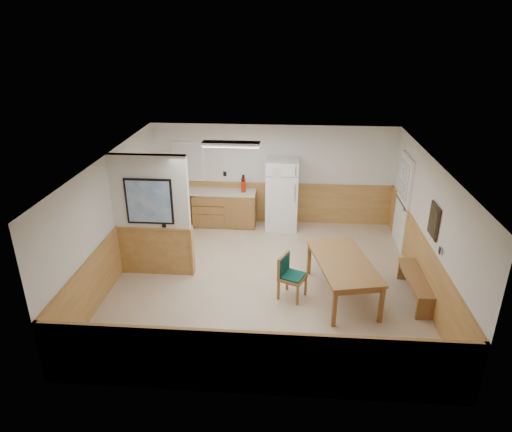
# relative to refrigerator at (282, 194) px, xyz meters

# --- Properties ---
(ground) EXTENTS (6.00, 6.00, 0.00)m
(ground) POSITION_rel_refrigerator_xyz_m (-0.25, -2.63, -0.88)
(ground) COLOR #C2AA8B
(ground) RESTS_ON ground
(ceiling) EXTENTS (6.00, 6.00, 0.02)m
(ceiling) POSITION_rel_refrigerator_xyz_m (-0.25, -2.63, 1.62)
(ceiling) COLOR white
(ceiling) RESTS_ON back_wall
(back_wall) EXTENTS (6.00, 0.02, 2.50)m
(back_wall) POSITION_rel_refrigerator_xyz_m (-0.25, 0.37, 0.37)
(back_wall) COLOR white
(back_wall) RESTS_ON ground
(right_wall) EXTENTS (0.02, 6.00, 2.50)m
(right_wall) POSITION_rel_refrigerator_xyz_m (2.75, -2.63, 0.37)
(right_wall) COLOR white
(right_wall) RESTS_ON ground
(left_wall) EXTENTS (0.02, 6.00, 2.50)m
(left_wall) POSITION_rel_refrigerator_xyz_m (-3.25, -2.63, 0.37)
(left_wall) COLOR white
(left_wall) RESTS_ON ground
(wainscot_back) EXTENTS (6.00, 0.04, 1.00)m
(wainscot_back) POSITION_rel_refrigerator_xyz_m (-0.25, 0.35, -0.38)
(wainscot_back) COLOR tan
(wainscot_back) RESTS_ON ground
(wainscot_right) EXTENTS (0.04, 6.00, 1.00)m
(wainscot_right) POSITION_rel_refrigerator_xyz_m (2.73, -2.63, -0.38)
(wainscot_right) COLOR tan
(wainscot_right) RESTS_ON ground
(wainscot_left) EXTENTS (0.04, 6.00, 1.00)m
(wainscot_left) POSITION_rel_refrigerator_xyz_m (-3.23, -2.63, -0.38)
(wainscot_left) COLOR tan
(wainscot_left) RESTS_ON ground
(partition_wall) EXTENTS (1.50, 0.20, 2.50)m
(partition_wall) POSITION_rel_refrigerator_xyz_m (-2.50, -2.43, 0.36)
(partition_wall) COLOR white
(partition_wall) RESTS_ON ground
(kitchen_counter) EXTENTS (2.20, 0.61, 1.00)m
(kitchen_counter) POSITION_rel_refrigerator_xyz_m (-1.46, 0.05, -0.41)
(kitchen_counter) COLOR olive
(kitchen_counter) RESTS_ON ground
(exterior_door) EXTENTS (0.07, 1.02, 2.15)m
(exterior_door) POSITION_rel_refrigerator_xyz_m (2.72, -0.73, 0.18)
(exterior_door) COLOR white
(exterior_door) RESTS_ON ground
(kitchen_window) EXTENTS (0.80, 0.04, 1.00)m
(kitchen_window) POSITION_rel_refrigerator_xyz_m (-2.35, 0.35, 0.67)
(kitchen_window) COLOR white
(kitchen_window) RESTS_ON back_wall
(wall_painting) EXTENTS (0.04, 0.50, 0.60)m
(wall_painting) POSITION_rel_refrigerator_xyz_m (2.72, -2.93, 0.67)
(wall_painting) COLOR #322114
(wall_painting) RESTS_ON right_wall
(fluorescent_fixture) EXTENTS (1.20, 0.30, 0.09)m
(fluorescent_fixture) POSITION_rel_refrigerator_xyz_m (-1.05, -1.33, 1.57)
(fluorescent_fixture) COLOR white
(fluorescent_fixture) RESTS_ON ceiling
(refrigerator) EXTENTS (0.78, 0.72, 1.75)m
(refrigerator) POSITION_rel_refrigerator_xyz_m (0.00, 0.00, 0.00)
(refrigerator) COLOR white
(refrigerator) RESTS_ON ground
(dining_table) EXTENTS (1.31, 2.04, 0.75)m
(dining_table) POSITION_rel_refrigerator_xyz_m (1.20, -3.04, -0.22)
(dining_table) COLOR brown
(dining_table) RESTS_ON ground
(dining_bench) EXTENTS (0.35, 1.46, 0.45)m
(dining_bench) POSITION_rel_refrigerator_xyz_m (2.55, -3.00, -0.54)
(dining_bench) COLOR brown
(dining_bench) RESTS_ON ground
(dining_chair) EXTENTS (0.73, 0.63, 0.85)m
(dining_chair) POSITION_rel_refrigerator_xyz_m (0.20, -3.12, -0.38)
(dining_chair) COLOR brown
(dining_chair) RESTS_ON ground
(fire_extinguisher) EXTENTS (0.12, 0.12, 0.44)m
(fire_extinguisher) POSITION_rel_refrigerator_xyz_m (-0.95, 0.03, 0.22)
(fire_extinguisher) COLOR #B82009
(fire_extinguisher) RESTS_ON kitchen_counter
(soap_bottle) EXTENTS (0.08, 0.08, 0.22)m
(soap_bottle) POSITION_rel_refrigerator_xyz_m (-2.58, 0.09, 0.13)
(soap_bottle) COLOR #198931
(soap_bottle) RESTS_ON kitchen_counter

